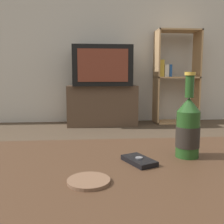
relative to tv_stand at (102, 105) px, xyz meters
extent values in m
cube|color=beige|center=(-0.18, 0.28, 1.04)|extent=(8.00, 0.05, 2.60)
cube|color=#422B1C|center=(-0.18, -2.74, 0.12)|extent=(1.28, 0.65, 0.04)
cube|color=#4C3828|center=(0.00, 0.00, 0.00)|extent=(0.89, 0.42, 0.52)
cube|color=black|center=(0.00, 0.00, 0.51)|extent=(0.73, 0.55, 0.50)
cube|color=maroon|center=(0.00, -0.28, 0.51)|extent=(0.60, 0.01, 0.39)
cube|color=tan|center=(0.74, 0.07, 0.36)|extent=(0.02, 0.30, 1.24)
cube|color=tan|center=(1.29, 0.07, 0.36)|extent=(0.02, 0.30, 1.24)
cube|color=tan|center=(1.01, 0.07, -0.25)|extent=(0.58, 0.30, 0.02)
cube|color=tan|center=(1.01, 0.07, 0.36)|extent=(0.58, 0.30, 0.02)
cube|color=tan|center=(1.01, 0.07, 0.97)|extent=(0.58, 0.30, 0.02)
cube|color=#B7932D|center=(0.79, 0.07, 0.48)|extent=(0.06, 0.21, 0.22)
cube|color=beige|center=(0.85, 0.07, 0.45)|extent=(0.06, 0.21, 0.16)
cube|color=navy|center=(0.90, 0.07, 0.45)|extent=(0.03, 0.21, 0.16)
cylinder|color=#1E4219|center=(0.14, -2.66, 0.22)|extent=(0.07, 0.07, 0.14)
cylinder|color=black|center=(0.14, -2.66, 0.21)|extent=(0.07, 0.07, 0.06)
cone|color=#1E4219|center=(0.14, -2.66, 0.31)|extent=(0.07, 0.07, 0.04)
cylinder|color=#1E4219|center=(0.14, -2.66, 0.36)|extent=(0.03, 0.03, 0.07)
cylinder|color=#B79333|center=(0.14, -2.66, 0.40)|extent=(0.03, 0.03, 0.01)
cube|color=black|center=(-0.02, -2.71, 0.15)|extent=(0.10, 0.12, 0.01)
cylinder|color=slate|center=(-0.02, -2.71, 0.16)|extent=(0.02, 0.02, 0.00)
cylinder|color=brown|center=(-0.16, -2.84, 0.15)|extent=(0.10, 0.10, 0.01)
camera|label=1|loc=(-0.16, -3.42, 0.40)|focal=42.00mm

